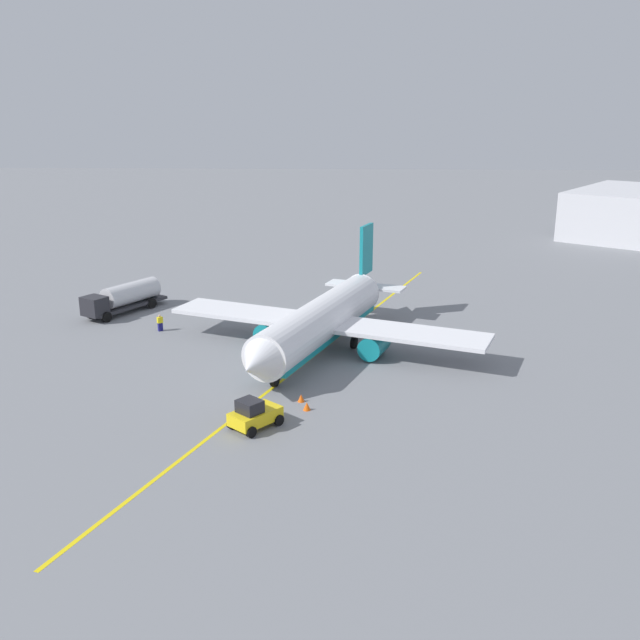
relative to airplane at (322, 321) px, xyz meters
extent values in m
plane|color=slate|center=(0.43, -0.16, -2.76)|extent=(400.00, 400.00, 0.00)
cylinder|color=white|center=(0.43, -0.16, 0.19)|extent=(22.21, 11.54, 3.90)
cube|color=teal|center=(0.43, -0.16, -0.89)|extent=(20.80, 10.44, 1.09)
cone|color=white|center=(12.00, -4.54, 0.19)|extent=(4.22, 4.60, 3.74)
cone|color=white|center=(-11.73, 4.44, 0.58)|extent=(5.22, 4.63, 3.32)
cube|color=teal|center=(-11.15, 4.22, 4.54)|extent=(3.12, 1.47, 5.20)
cube|color=white|center=(-11.15, 4.22, 0.59)|extent=(5.22, 8.71, 0.24)
cube|color=white|center=(-0.51, 0.19, -0.30)|extent=(15.29, 30.22, 0.36)
cylinder|color=teal|center=(2.08, 4.77, -1.55)|extent=(3.74, 3.10, 2.10)
cylinder|color=teal|center=(-1.60, -4.95, -1.55)|extent=(3.74, 3.10, 2.10)
cylinder|color=#4C4C51|center=(9.10, -3.45, -1.60)|extent=(0.24, 0.24, 1.23)
cylinder|color=black|center=(9.10, -3.45, -2.21)|extent=(1.17, 0.76, 1.10)
cylinder|color=#4C4C51|center=(-0.52, 2.98, -1.60)|extent=(0.24, 0.24, 1.23)
cylinder|color=black|center=(-0.52, 2.98, -2.21)|extent=(1.17, 0.76, 1.10)
cylinder|color=#4C4C51|center=(-2.37, -1.88, -1.60)|extent=(0.24, 0.24, 1.23)
cylinder|color=black|center=(-2.37, -1.88, -2.21)|extent=(1.17, 0.76, 1.10)
cube|color=#2D2D33|center=(-11.83, -21.93, -2.06)|extent=(9.58, 7.08, 0.30)
cube|color=#232328|center=(-8.02, -24.19, -1.11)|extent=(2.95, 3.08, 2.00)
cube|color=black|center=(-7.24, -24.65, -0.71)|extent=(1.16, 1.80, 0.90)
cylinder|color=silver|center=(-12.34, -21.62, -0.76)|extent=(7.07, 5.48, 2.30)
cylinder|color=black|center=(-7.72, -22.91, -2.21)|extent=(1.12, 0.86, 1.10)
cylinder|color=black|center=(-9.00, -25.06, -2.21)|extent=(1.12, 0.86, 1.10)
cylinder|color=black|center=(-13.25, -19.63, -2.21)|extent=(1.12, 0.86, 1.10)
cylinder|color=black|center=(-14.53, -21.78, -2.21)|extent=(1.12, 0.86, 1.10)
cube|color=yellow|center=(16.69, -4.01, -1.91)|extent=(4.04, 3.86, 0.90)
cube|color=black|center=(17.07, -4.34, -1.01)|extent=(2.10, 2.13, 0.90)
cylinder|color=black|center=(15.05, -3.93, -2.36)|extent=(0.80, 0.75, 0.80)
cylinder|color=black|center=(16.35, -2.41, -2.36)|extent=(0.80, 0.75, 0.80)
cylinder|color=black|center=(17.02, -5.62, -2.36)|extent=(0.80, 0.75, 0.80)
cylinder|color=black|center=(18.32, -4.10, -2.36)|extent=(0.80, 0.75, 0.80)
cube|color=navy|center=(-4.99, -16.51, -2.34)|extent=(0.52, 0.54, 0.85)
cube|color=yellow|center=(-4.99, -16.51, -1.61)|extent=(0.61, 0.63, 0.60)
sphere|color=tan|center=(-4.99, -16.51, -1.17)|extent=(0.24, 0.24, 0.24)
cone|color=#F2590F|center=(12.12, -1.11, -2.47)|extent=(0.53, 0.53, 0.59)
cone|color=#F2590F|center=(13.66, -0.57, -2.45)|extent=(0.57, 0.57, 0.63)
cube|color=silver|center=(-62.91, 51.01, 1.28)|extent=(31.05, 28.44, 8.10)
cube|color=#4C515B|center=(-67.52, 44.52, 0.07)|extent=(15.41, 11.01, 5.34)
cube|color=yellow|center=(0.43, -0.16, -2.76)|extent=(65.64, 25.10, 0.01)
camera|label=1|loc=(61.45, 2.45, 18.84)|focal=39.29mm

